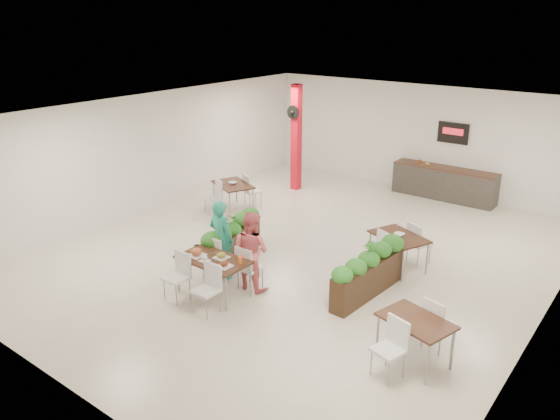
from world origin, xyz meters
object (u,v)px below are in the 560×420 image
at_px(planter_left, 233,238).
at_px(side_table_b, 399,241).
at_px(diner_woman, 251,250).
at_px(diner_man, 221,239).
at_px(side_table_c, 416,327).
at_px(main_table, 213,264).
at_px(service_counter, 444,182).
at_px(planter_right, 368,271).
at_px(side_table_a, 233,188).
at_px(red_column, 296,137).

bearing_deg(planter_left, side_table_b, 30.86).
xyz_separation_m(diner_woman, side_table_b, (1.92, 2.54, -0.17)).
height_order(diner_man, side_table_c, diner_man).
relative_size(main_table, side_table_b, 0.99).
bearing_deg(main_table, service_counter, 80.86).
relative_size(planter_left, planter_right, 0.96).
relative_size(service_counter, planter_right, 1.40).
xyz_separation_m(service_counter, side_table_c, (2.68, -7.99, 0.12)).
height_order(diner_woman, side_table_b, diner_woman).
distance_m(diner_woman, side_table_c, 3.62).
distance_m(main_table, side_table_c, 4.02).
bearing_deg(diner_man, service_counter, -101.78).
distance_m(service_counter, side_table_b, 5.19).
bearing_deg(main_table, planter_left, 117.90).
xyz_separation_m(diner_man, side_table_c, (4.40, -0.36, -0.21)).
distance_m(main_table, side_table_a, 4.81).
bearing_deg(planter_right, service_counter, 99.32).
distance_m(service_counter, side_table_c, 8.43).
relative_size(diner_man, diner_woman, 1.04).
xyz_separation_m(red_column, diner_woman, (3.08, -5.77, -0.84)).
bearing_deg(main_table, diner_woman, 57.95).
bearing_deg(planter_left, planter_right, 6.88).
xyz_separation_m(red_column, planter_left, (1.94, -5.05, -1.11)).
xyz_separation_m(main_table, planter_right, (2.41, 1.75, -0.12)).
distance_m(service_counter, planter_left, 7.22).
xyz_separation_m(red_column, service_counter, (4.00, 1.86, -1.15)).
relative_size(main_table, side_table_c, 0.98).
distance_m(main_table, diner_man, 0.79).
bearing_deg(diner_man, side_table_b, -136.02).
xyz_separation_m(main_table, side_table_b, (2.33, 3.20, -0.01)).
bearing_deg(diner_man, side_table_a, -50.42).
bearing_deg(side_table_c, side_table_a, 168.18).
xyz_separation_m(red_column, side_table_a, (-0.25, -2.60, -1.01)).
xyz_separation_m(service_counter, diner_man, (-1.72, -7.63, 0.34)).
bearing_deg(side_table_a, diner_woman, -19.58).
height_order(diner_man, planter_right, diner_man).
xyz_separation_m(service_counter, side_table_a, (-4.25, -4.47, 0.14)).
bearing_deg(planter_right, side_table_c, -42.13).
xyz_separation_m(service_counter, side_table_b, (1.00, -5.09, 0.14)).
distance_m(red_column, side_table_a, 2.80).
bearing_deg(diner_woman, red_column, -60.99).
bearing_deg(side_table_a, planter_right, 2.70).
xyz_separation_m(planter_right, side_table_b, (-0.07, 1.45, 0.11)).
relative_size(planter_right, side_table_b, 1.30).
xyz_separation_m(red_column, main_table, (2.67, -6.42, -1.01)).
distance_m(red_column, diner_woman, 6.59).
xyz_separation_m(service_counter, planter_left, (-2.06, -6.92, 0.04)).
relative_size(service_counter, side_table_c, 1.79).
bearing_deg(diner_woman, planter_left, -31.26).
xyz_separation_m(diner_man, diner_woman, (0.80, 0.00, -0.03)).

